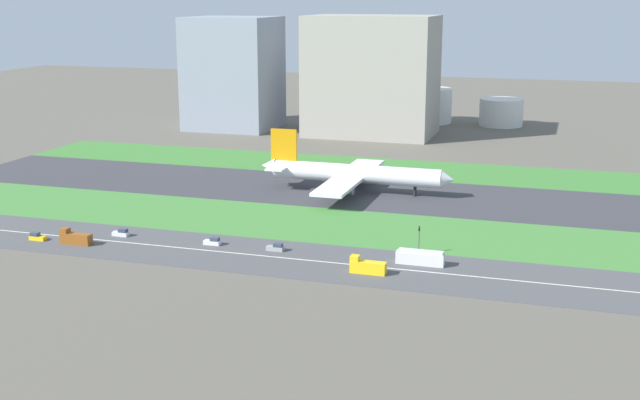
{
  "coord_description": "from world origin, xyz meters",
  "views": [
    {
      "loc": [
        69.32,
        -256.33,
        63.26
      ],
      "look_at": [
        0.66,
        -36.5,
        6.0
      ],
      "focal_mm": 46.57,
      "sensor_mm": 36.0,
      "label": 1
    }
  ],
  "objects": [
    {
      "name": "highway",
      "position": [
        0.0,
        -73.0,
        0.05
      ],
      "size": [
        280.0,
        28.0,
        0.1
      ],
      "primitive_type": "cube",
      "color": "#4C4C4F",
      "rests_on": "ground_plane"
    },
    {
      "name": "runway",
      "position": [
        0.0,
        0.0,
        0.05
      ],
      "size": [
        280.0,
        46.0,
        0.1
      ],
      "primitive_type": "cube",
      "color": "#38383D",
      "rests_on": "ground_plane"
    },
    {
      "name": "car_1",
      "position": [
        -1.21,
        -68.0,
        0.92
      ],
      "size": [
        4.4,
        1.8,
        2.0
      ],
      "color": "#99999E",
      "rests_on": "highway"
    },
    {
      "name": "traffic_light",
      "position": [
        33.86,
        -60.01,
        4.29
      ],
      "size": [
        0.36,
        0.5,
        7.2
      ],
      "color": "#4C4C51",
      "rests_on": "highway"
    },
    {
      "name": "car_3",
      "position": [
        -64.78,
        -78.0,
        0.92
      ],
      "size": [
        4.4,
        1.8,
        2.0
      ],
      "rotation": [
        0.0,
        0.0,
        3.14
      ],
      "color": "yellow",
      "rests_on": "highway"
    },
    {
      "name": "car_0",
      "position": [
        -45.51,
        -68.0,
        0.92
      ],
      "size": [
        4.4,
        1.8,
        2.0
      ],
      "color": "silver",
      "rests_on": "highway"
    },
    {
      "name": "truck_1",
      "position": [
        25.1,
        -78.0,
        1.67
      ],
      "size": [
        8.4,
        2.5,
        4.0
      ],
      "rotation": [
        0.0,
        0.0,
        3.14
      ],
      "color": "yellow",
      "rests_on": "highway"
    },
    {
      "name": "fuel_tank_west",
      "position": [
        -3.77,
        159.0,
        8.63
      ],
      "size": [
        25.0,
        25.0,
        17.27
      ],
      "primitive_type": "cylinder",
      "color": "silver",
      "rests_on": "ground_plane"
    },
    {
      "name": "hangar_building",
      "position": [
        -21.56,
        114.0,
        27.03
      ],
      "size": [
        57.1,
        38.74,
        54.07
      ],
      "primitive_type": "cube",
      "color": "#9E998E",
      "rests_on": "ground_plane"
    },
    {
      "name": "bus_0",
      "position": [
        35.73,
        -68.0,
        1.82
      ],
      "size": [
        11.6,
        2.5,
        3.5
      ],
      "color": "silver",
      "rests_on": "highway"
    },
    {
      "name": "truck_0",
      "position": [
        -53.13,
        -78.0,
        1.67
      ],
      "size": [
        8.4,
        2.5,
        4.0
      ],
      "rotation": [
        0.0,
        0.0,
        3.14
      ],
      "color": "brown",
      "rests_on": "highway"
    },
    {
      "name": "grass_median_north",
      "position": [
        0.0,
        41.0,
        0.05
      ],
      "size": [
        280.0,
        36.0,
        0.1
      ],
      "primitive_type": "cube",
      "color": "#3D7A33",
      "rests_on": "ground_plane"
    },
    {
      "name": "car_2",
      "position": [
        -18.63,
        -68.0,
        0.92
      ],
      "size": [
        4.4,
        1.8,
        2.0
      ],
      "color": "silver",
      "rests_on": "highway"
    },
    {
      "name": "fuel_tank_centre",
      "position": [
        33.29,
        159.0,
        6.67
      ],
      "size": [
        21.32,
        21.32,
        13.35
      ],
      "primitive_type": "cylinder",
      "color": "silver",
      "rests_on": "ground_plane"
    },
    {
      "name": "terminal_building",
      "position": [
        -90.0,
        114.0,
        26.47
      ],
      "size": [
        40.15,
        37.54,
        52.93
      ],
      "primitive_type": "cube",
      "color": "gray",
      "rests_on": "ground_plane"
    },
    {
      "name": "highway_centerline",
      "position": [
        0.0,
        -73.0,
        0.11
      ],
      "size": [
        266.0,
        0.5,
        0.01
      ],
      "primitive_type": "cube",
      "color": "silver",
      "rests_on": "highway"
    },
    {
      "name": "grass_median_south",
      "position": [
        0.0,
        -41.0,
        0.05
      ],
      "size": [
        280.0,
        36.0,
        0.1
      ],
      "primitive_type": "cube",
      "color": "#427F38",
      "rests_on": "ground_plane"
    },
    {
      "name": "airliner",
      "position": [
        -0.02,
        0.0,
        6.23
      ],
      "size": [
        65.0,
        56.0,
        19.7
      ],
      "color": "white",
      "rests_on": "runway"
    },
    {
      "name": "ground_plane",
      "position": [
        0.0,
        0.0,
        0.0
      ],
      "size": [
        800.0,
        800.0,
        0.0
      ],
      "primitive_type": "plane",
      "color": "#5B564C"
    }
  ]
}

